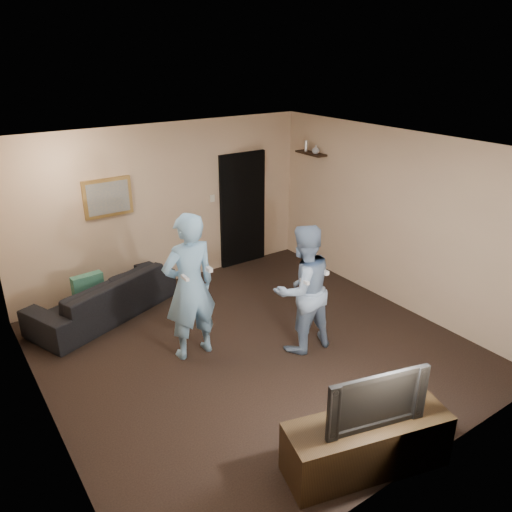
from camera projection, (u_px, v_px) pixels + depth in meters
ground at (254, 349)px, 6.50m from camera, size 5.00×5.00×0.00m
ceiling at (253, 148)px, 5.50m from camera, size 5.00×5.00×0.04m
wall_back at (165, 207)px, 7.90m from camera, size 5.00×0.04×2.60m
wall_front at (424, 354)px, 4.10m from camera, size 5.00×0.04×2.60m
wall_left at (34, 315)px, 4.70m from camera, size 0.04×5.00×2.60m
wall_right at (394, 219)px, 7.31m from camera, size 0.04×5.00×2.60m
sofa at (103, 296)px, 7.21m from camera, size 2.31×1.57×0.63m
throw_pillow at (88, 289)px, 7.04m from camera, size 0.44×0.17×0.43m
painting_frame at (108, 197)px, 7.30m from camera, size 0.72×0.05×0.57m
painting_canvas at (108, 198)px, 7.28m from camera, size 0.62×0.01×0.47m
doorway at (243, 210)px, 8.75m from camera, size 0.90×0.06×2.00m
light_switch at (212, 198)px, 8.33m from camera, size 0.08×0.02×0.12m
wall_shelf at (311, 153)px, 8.35m from camera, size 0.20×0.60×0.03m
shelf_vase at (316, 149)px, 8.23m from camera, size 0.15×0.15×0.14m
shelf_figurine at (306, 146)px, 8.41m from camera, size 0.06×0.06×0.18m
tv_console at (367, 444)px, 4.59m from camera, size 1.62×0.87×0.55m
television at (372, 396)px, 4.38m from camera, size 0.97×0.37×0.56m
wii_player_left at (190, 287)px, 6.05m from camera, size 0.69×0.52×1.89m
wii_player_right at (303, 289)px, 6.22m from camera, size 0.85×0.68×1.68m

